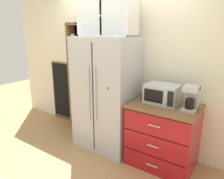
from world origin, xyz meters
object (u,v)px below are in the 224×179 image
(microwave, at_px, (162,94))
(bottle_clear, at_px, (165,97))
(chalkboard_menu, at_px, (64,92))
(refrigerator, at_px, (107,94))
(mug_navy, at_px, (144,95))
(coffee_maker, at_px, (191,98))
(mug_cream, at_px, (167,101))

(microwave, height_order, bottle_clear, microwave)
(microwave, height_order, chalkboard_menu, chalkboard_menu)
(refrigerator, height_order, microwave, refrigerator)
(microwave, height_order, mug_navy, microwave)
(refrigerator, xyz_separation_m, mug_navy, (0.60, 0.10, 0.06))
(coffee_maker, bearing_deg, bottle_clear, -176.23)
(coffee_maker, xyz_separation_m, mug_navy, (-0.67, 0.07, -0.11))
(bottle_clear, xyz_separation_m, chalkboard_menu, (-2.29, 0.31, -0.38))
(microwave, xyz_separation_m, bottle_clear, (0.07, -0.06, -0.02))
(refrigerator, xyz_separation_m, bottle_clear, (0.95, 0.00, 0.12))
(microwave, bearing_deg, mug_navy, 174.36)
(mug_navy, height_order, bottle_clear, bottle_clear)
(coffee_maker, distance_m, chalkboard_menu, 2.67)
(microwave, relative_size, mug_cream, 3.69)
(refrigerator, height_order, chalkboard_menu, refrigerator)
(mug_navy, height_order, mug_cream, mug_navy)
(refrigerator, relative_size, bottle_clear, 7.15)
(chalkboard_menu, bearing_deg, refrigerator, -13.18)
(mug_cream, bearing_deg, microwave, 178.91)
(mug_navy, xyz_separation_m, mug_cream, (0.35, -0.03, -0.01))
(coffee_maker, bearing_deg, mug_cream, 172.79)
(mug_navy, bearing_deg, chalkboard_menu, 173.59)
(mug_navy, bearing_deg, coffee_maker, -5.94)
(mug_navy, distance_m, chalkboard_menu, 1.98)
(chalkboard_menu, bearing_deg, bottle_clear, -7.69)
(refrigerator, distance_m, mug_navy, 0.61)
(bottle_clear, distance_m, chalkboard_menu, 2.34)
(coffee_maker, distance_m, bottle_clear, 0.33)
(refrigerator, bearing_deg, mug_cream, 4.04)
(bottle_clear, bearing_deg, coffee_maker, 3.77)
(microwave, height_order, coffee_maker, coffee_maker)
(refrigerator, distance_m, mug_cream, 0.95)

